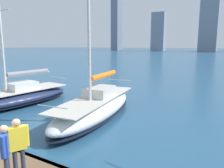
{
  "coord_description": "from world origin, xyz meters",
  "views": [
    {
      "loc": [
        -6.05,
        3.16,
        4.26
      ],
      "look_at": [
        -0.27,
        -6.71,
        2.2
      ],
      "focal_mm": 35.0,
      "sensor_mm": 36.0,
      "label": 1
    }
  ],
  "objects_px": {
    "sailboat_orange": "(96,106)",
    "person_blue_shirt": "(5,148)",
    "sailboat_grey": "(16,97)",
    "person_yellow_shirt": "(18,142)"
  },
  "relations": [
    {
      "from": "sailboat_grey",
      "to": "person_yellow_shirt",
      "type": "relative_size",
      "value": 5.93
    },
    {
      "from": "sailboat_orange",
      "to": "sailboat_grey",
      "type": "bearing_deg",
      "value": 4.32
    },
    {
      "from": "sailboat_orange",
      "to": "person_blue_shirt",
      "type": "relative_size",
      "value": 7.48
    },
    {
      "from": "person_blue_shirt",
      "to": "person_yellow_shirt",
      "type": "distance_m",
      "value": 0.34
    },
    {
      "from": "person_blue_shirt",
      "to": "person_yellow_shirt",
      "type": "height_order",
      "value": "person_yellow_shirt"
    },
    {
      "from": "sailboat_orange",
      "to": "person_blue_shirt",
      "type": "bearing_deg",
      "value": 105.1
    },
    {
      "from": "sailboat_orange",
      "to": "person_blue_shirt",
      "type": "height_order",
      "value": "sailboat_orange"
    },
    {
      "from": "sailboat_grey",
      "to": "person_blue_shirt",
      "type": "bearing_deg",
      "value": 142.72
    },
    {
      "from": "sailboat_orange",
      "to": "person_blue_shirt",
      "type": "distance_m",
      "value": 7.2
    },
    {
      "from": "sailboat_orange",
      "to": "person_yellow_shirt",
      "type": "height_order",
      "value": "sailboat_orange"
    }
  ]
}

